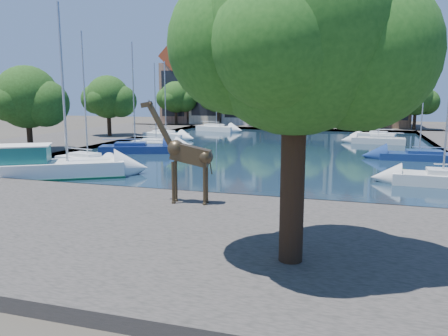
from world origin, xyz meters
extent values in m
plane|color=#38332B|center=(0.00, 0.00, 0.00)|extent=(160.00, 160.00, 0.00)
cube|color=black|center=(0.00, 24.00, 0.04)|extent=(38.00, 50.00, 0.08)
cube|color=#47413E|center=(0.00, -7.00, 0.25)|extent=(50.00, 14.00, 0.50)
cube|color=#47413E|center=(0.00, 56.00, 0.25)|extent=(60.00, 16.00, 0.50)
cube|color=#47413E|center=(-25.00, 24.00, 0.25)|extent=(14.00, 52.00, 0.50)
cylinder|color=#332114|center=(7.50, -9.00, 3.25)|extent=(0.80, 0.80, 5.50)
sphere|color=#1B4A15|center=(7.50, -9.00, 7.92)|extent=(6.40, 6.40, 6.40)
sphere|color=#1B4A15|center=(9.42, -8.70, 7.28)|extent=(4.80, 4.80, 4.80)
sphere|color=#1B4A15|center=(5.74, -9.40, 7.60)|extent=(4.48, 4.48, 4.48)
cube|color=#976952|center=(-23.00, 56.00, 6.00)|extent=(5.39, 9.00, 11.00)
cube|color=maroon|center=(-23.00, 56.00, 12.71)|extent=(5.44, 9.18, 5.44)
cube|color=black|center=(-23.00, 51.52, 6.00)|extent=(4.40, 0.05, 8.25)
cube|color=beige|center=(-17.00, 56.00, 6.75)|extent=(5.88, 9.00, 12.50)
cube|color=maroon|center=(-17.00, 56.00, 14.32)|extent=(5.94, 9.18, 5.94)
cube|color=black|center=(-17.00, 51.52, 6.75)|extent=(4.80, 0.05, 9.38)
cube|color=silver|center=(-10.50, 56.00, 5.75)|extent=(6.37, 9.00, 10.50)
cube|color=maroon|center=(-10.50, 56.00, 12.43)|extent=(6.43, 9.18, 6.43)
cube|color=black|center=(-10.50, 51.52, 5.75)|extent=(5.20, 0.05, 7.88)
cube|color=brown|center=(-4.00, 56.00, 7.00)|extent=(5.39, 9.00, 13.00)
cube|color=maroon|center=(-4.00, 56.00, 14.71)|extent=(5.44, 9.18, 5.44)
cube|color=black|center=(-4.00, 51.52, 7.00)|extent=(4.40, 0.05, 9.75)
cube|color=tan|center=(2.00, 56.00, 6.25)|extent=(5.88, 9.00, 11.50)
cube|color=maroon|center=(2.00, 56.00, 13.32)|extent=(5.94, 9.18, 5.94)
cube|color=black|center=(2.00, 51.52, 6.25)|extent=(4.80, 0.05, 8.62)
cube|color=beige|center=(8.50, 56.00, 6.50)|extent=(6.37, 9.00, 12.00)
cube|color=maroon|center=(8.50, 56.00, 13.93)|extent=(6.43, 9.18, 6.43)
cube|color=black|center=(8.50, 51.52, 6.50)|extent=(5.20, 0.05, 9.00)
cube|color=brown|center=(15.00, 56.00, 5.75)|extent=(5.39, 9.00, 10.50)
cube|color=maroon|center=(15.00, 56.00, 12.21)|extent=(5.44, 9.18, 5.44)
cube|color=black|center=(15.00, 51.52, 5.75)|extent=(4.40, 0.05, 7.88)
cylinder|color=#332114|center=(-22.00, 50.50, 2.10)|extent=(0.50, 0.50, 3.20)
sphere|color=#1B350F|center=(-22.00, 50.50, 5.38)|extent=(5.60, 5.60, 5.60)
sphere|color=#1B350F|center=(-20.32, 50.80, 4.82)|extent=(4.20, 4.20, 4.20)
sphere|color=#1B350F|center=(-23.54, 50.10, 5.10)|extent=(3.92, 3.92, 3.92)
cylinder|color=#332114|center=(-14.00, 50.50, 2.10)|extent=(0.50, 0.50, 3.20)
sphere|color=#1B350F|center=(-14.00, 50.50, 5.26)|extent=(5.20, 5.20, 5.20)
sphere|color=#1B350F|center=(-12.44, 50.80, 4.74)|extent=(3.90, 3.90, 3.90)
sphere|color=#1B350F|center=(-15.43, 50.10, 5.00)|extent=(3.64, 3.64, 3.64)
cylinder|color=#332114|center=(-6.00, 50.50, 2.10)|extent=(0.50, 0.50, 3.20)
sphere|color=#1B350F|center=(-6.00, 50.50, 5.50)|extent=(6.00, 6.00, 6.00)
sphere|color=#1B350F|center=(-4.20, 50.80, 4.90)|extent=(4.50, 4.50, 4.50)
sphere|color=#1B350F|center=(-7.65, 50.10, 5.20)|extent=(4.20, 4.20, 4.20)
cylinder|color=#332114|center=(2.00, 50.50, 2.10)|extent=(0.50, 0.50, 3.20)
sphere|color=#1B350F|center=(2.00, 50.50, 5.32)|extent=(5.40, 5.40, 5.40)
sphere|color=#1B350F|center=(3.62, 50.80, 4.78)|extent=(4.05, 4.05, 4.05)
sphere|color=#1B350F|center=(0.51, 50.10, 5.05)|extent=(3.78, 3.78, 3.78)
cylinder|color=#332114|center=(10.00, 50.50, 2.10)|extent=(0.50, 0.50, 3.20)
sphere|color=#1B350F|center=(10.00, 50.50, 5.44)|extent=(5.80, 5.80, 5.80)
sphere|color=#1B350F|center=(11.74, 50.80, 4.86)|extent=(4.35, 4.35, 4.35)
sphere|color=#1B350F|center=(8.40, 50.10, 5.15)|extent=(4.06, 4.06, 4.06)
cylinder|color=#332114|center=(18.00, 50.50, 2.10)|extent=(0.50, 0.50, 3.20)
sphere|color=#1B350F|center=(18.00, 50.50, 5.26)|extent=(5.20, 5.20, 5.20)
sphere|color=#1B350F|center=(19.56, 50.80, 4.74)|extent=(3.90, 3.90, 3.90)
sphere|color=#1B350F|center=(16.57, 50.10, 5.00)|extent=(3.64, 3.64, 3.64)
cylinder|color=#332114|center=(-21.00, 12.00, 2.20)|extent=(0.54, 0.54, 3.40)
sphere|color=#1B350F|center=(-21.00, 12.00, 5.70)|extent=(6.00, 6.00, 6.00)
sphere|color=#1B350F|center=(-19.20, 12.30, 5.10)|extent=(4.50, 4.50, 4.50)
sphere|color=#1B350F|center=(-22.65, 11.60, 5.40)|extent=(4.20, 4.20, 4.20)
cylinder|color=#332114|center=(-22.00, 28.00, 2.20)|extent=(0.54, 0.54, 3.40)
sphere|color=#1B350F|center=(-22.00, 28.00, 5.58)|extent=(5.60, 5.60, 5.60)
sphere|color=#1B350F|center=(-20.32, 28.30, 5.02)|extent=(4.20, 4.20, 4.20)
sphere|color=#1B350F|center=(-23.54, 27.60, 5.30)|extent=(3.92, 3.92, 3.92)
cylinder|color=#3D301E|center=(0.64, -3.01, 1.58)|extent=(0.16, 0.16, 2.15)
cylinder|color=#3D301E|center=(0.59, -2.56, 1.58)|extent=(0.16, 0.16, 2.15)
cylinder|color=#3D301E|center=(2.27, -2.84, 1.58)|extent=(0.16, 0.16, 2.15)
cylinder|color=#3D301E|center=(2.22, -2.39, 1.58)|extent=(0.16, 0.16, 2.15)
cube|color=#3D301E|center=(1.48, -2.69, 3.01)|extent=(2.13, 0.78, 1.26)
cylinder|color=#3D301E|center=(-0.04, -2.85, 4.41)|extent=(1.40, 0.45, 2.22)
cube|color=#3D301E|center=(-0.77, -2.93, 5.50)|extent=(0.61, 0.25, 0.34)
cube|color=white|center=(-11.45, 2.76, 0.80)|extent=(10.41, 7.91, 1.43)
cube|color=#145A57|center=(-13.01, 1.82, 1.73)|extent=(4.30, 3.83, 1.32)
cylinder|color=#B2B2B7|center=(-10.40, 3.38, 6.69)|extent=(0.18, 0.18, 11.02)
cube|color=white|center=(-12.00, 8.21, 0.55)|extent=(5.95, 3.10, 0.94)
cube|color=white|center=(-12.00, 8.21, 0.87)|extent=(2.71, 1.87, 0.52)
cylinder|color=#B2B2B7|center=(-12.00, 8.21, 5.89)|extent=(0.13, 0.13, 10.16)
cube|color=navy|center=(-12.00, 16.46, 0.56)|extent=(7.39, 4.79, 0.97)
cube|color=navy|center=(-12.00, 16.46, 0.89)|extent=(3.46, 2.69, 0.54)
cylinder|color=#B2B2B7|center=(-12.00, 16.46, 5.92)|extent=(0.13, 0.13, 10.18)
cube|color=white|center=(-12.00, 21.33, 0.49)|extent=(5.96, 2.47, 0.83)
cube|color=white|center=(-12.00, 21.33, 0.77)|extent=(2.65, 1.61, 0.46)
cylinder|color=#B2B2B7|center=(-12.00, 21.33, 5.02)|extent=(0.11, 0.11, 8.59)
cube|color=white|center=(-14.64, 29.79, 0.59)|extent=(6.51, 3.56, 1.03)
cube|color=white|center=(-14.64, 29.79, 0.94)|extent=(2.98, 2.11, 0.57)
cylinder|color=#B2B2B7|center=(-14.64, 29.79, 5.51)|extent=(0.14, 0.14, 9.26)
cube|color=white|center=(-12.00, 43.36, 0.58)|extent=(6.89, 3.87, 1.01)
cube|color=white|center=(-12.00, 43.36, 0.92)|extent=(3.17, 2.27, 0.56)
cylinder|color=#B2B2B7|center=(-12.00, 43.36, 6.19)|extent=(0.13, 0.13, 10.65)
cube|color=silver|center=(15.00, 8.04, 0.57)|extent=(6.30, 2.38, 0.97)
cube|color=silver|center=(15.00, 8.04, 0.89)|extent=(2.78, 1.62, 0.54)
cube|color=navy|center=(15.00, 19.67, 0.48)|extent=(7.03, 2.70, 0.81)
cube|color=navy|center=(15.00, 19.67, 0.75)|extent=(3.10, 1.82, 0.45)
cylinder|color=#B2B2B7|center=(15.00, 19.67, 4.94)|extent=(0.11, 0.11, 8.47)
cube|color=silver|center=(12.00, 32.28, 0.55)|extent=(6.19, 2.47, 0.93)
cube|color=silver|center=(12.00, 32.28, 0.86)|extent=(2.74, 1.64, 0.52)
cylinder|color=#B2B2B7|center=(12.00, 32.28, 4.86)|extent=(0.12, 0.12, 8.12)
cube|color=white|center=(12.00, 39.11, 0.50)|extent=(5.20, 2.67, 0.84)
cube|color=white|center=(12.00, 39.11, 0.78)|extent=(2.36, 1.61, 0.47)
cylinder|color=#B2B2B7|center=(12.00, 39.11, 4.93)|extent=(0.11, 0.11, 8.39)
camera|label=1|loc=(9.42, -23.05, 6.07)|focal=35.00mm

